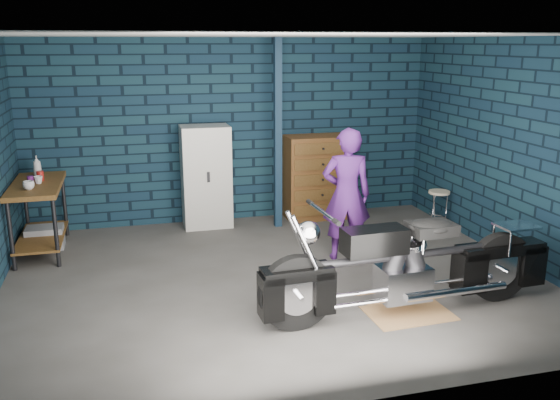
# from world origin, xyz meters

# --- Properties ---
(ground) EXTENTS (6.00, 6.00, 0.00)m
(ground) POSITION_xyz_m (0.00, 0.00, 0.00)
(ground) COLOR #4B4946
(ground) RESTS_ON ground
(room_walls) EXTENTS (6.02, 5.01, 2.71)m
(room_walls) POSITION_xyz_m (0.00, 0.55, 1.90)
(room_walls) COLOR #0F2333
(room_walls) RESTS_ON ground
(support_post) EXTENTS (0.10, 0.10, 2.70)m
(support_post) POSITION_xyz_m (0.55, 1.95, 1.35)
(support_post) COLOR #12263A
(support_post) RESTS_ON ground
(workbench) EXTENTS (0.60, 1.40, 0.91)m
(workbench) POSITION_xyz_m (-2.68, 1.66, 0.46)
(workbench) COLOR brown
(workbench) RESTS_ON ground
(drip_mat) EXTENTS (0.86, 0.66, 0.01)m
(drip_mat) POSITION_xyz_m (1.08, -1.19, 0.00)
(drip_mat) COLOR olive
(drip_mat) RESTS_ON ground
(motorcycle) EXTENTS (2.66, 0.82, 1.16)m
(motorcycle) POSITION_xyz_m (1.08, -1.19, 0.58)
(motorcycle) COLOR black
(motorcycle) RESTS_ON ground
(person) EXTENTS (0.68, 0.52, 1.65)m
(person) POSITION_xyz_m (1.03, 0.44, 0.82)
(person) COLOR #56207A
(person) RESTS_ON ground
(storage_bin) EXTENTS (0.47, 0.33, 0.29)m
(storage_bin) POSITION_xyz_m (-2.66, 1.79, 0.14)
(storage_bin) COLOR gray
(storage_bin) RESTS_ON ground
(locker) EXTENTS (0.69, 0.49, 1.48)m
(locker) POSITION_xyz_m (-0.45, 2.23, 0.74)
(locker) COLOR beige
(locker) RESTS_ON ground
(tool_chest) EXTENTS (0.95, 0.53, 1.27)m
(tool_chest) POSITION_xyz_m (1.24, 2.23, 0.64)
(tool_chest) COLOR brown
(tool_chest) RESTS_ON ground
(shop_stool) EXTENTS (0.40, 0.40, 0.56)m
(shop_stool) POSITION_xyz_m (2.78, 1.27, 0.28)
(shop_stool) COLOR beige
(shop_stool) RESTS_ON ground
(cup_a) EXTENTS (0.15, 0.15, 0.11)m
(cup_a) POSITION_xyz_m (-2.72, 1.33, 0.96)
(cup_a) COLOR beige
(cup_a) RESTS_ON workbench
(cup_b) EXTENTS (0.11, 0.11, 0.10)m
(cup_b) POSITION_xyz_m (-2.64, 1.63, 0.96)
(cup_b) COLOR beige
(cup_b) RESTS_ON workbench
(mug_purple) EXTENTS (0.10, 0.10, 0.11)m
(mug_purple) POSITION_xyz_m (-2.73, 1.62, 0.96)
(mug_purple) COLOR #51175C
(mug_purple) RESTS_ON workbench
(mug_red) EXTENTS (0.11, 0.11, 0.12)m
(mug_red) POSITION_xyz_m (-2.64, 1.82, 0.97)
(mug_red) COLOR #A01915
(mug_red) RESTS_ON workbench
(bottle) EXTENTS (0.11, 0.11, 0.27)m
(bottle) POSITION_xyz_m (-2.71, 2.11, 1.05)
(bottle) COLOR gray
(bottle) RESTS_ON workbench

